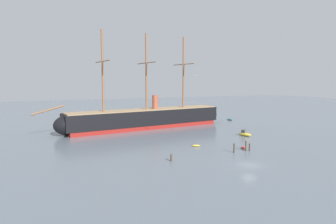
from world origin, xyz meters
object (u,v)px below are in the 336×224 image
Objects in this scene: mooring_piling_nearest at (246,146)px; dinghy_foreground_right at (243,147)px; motorboat_distant_centre at (146,120)px; dinghy_far_right at (230,119)px; mooring_piling_left_pair at (249,147)px; mooring_piling_midwater at (171,158)px; dinghy_near_centre at (196,146)px; mooring_piling_right_pair at (234,148)px; tall_ship at (147,118)px; motorboat_mid_right at (245,134)px; seagull_in_flight at (196,75)px.

dinghy_foreground_right is at bearing 65.83° from mooring_piling_nearest.
mooring_piling_nearest reaches higher than motorboat_distant_centre.
dinghy_foreground_right is 47.42m from dinghy_far_right.
mooring_piling_midwater is at bearing -178.08° from mooring_piling_left_pair.
mooring_piling_left_pair reaches higher than dinghy_near_centre.
mooring_piling_left_pair reaches higher than dinghy_far_right.
mooring_piling_right_pair is 14.99m from mooring_piling_midwater.
tall_ship is 31.43m from motorboat_mid_right.
dinghy_foreground_right is 10.72m from dinghy_near_centre.
tall_ship is 14.64× the size of motorboat_mid_right.
dinghy_near_centre is (2.01, -29.45, -3.06)m from tall_ship.
mooring_piling_nearest is (-0.91, -2.02, 0.86)m from dinghy_foreground_right.
seagull_in_flight is at bearing 137.38° from dinghy_foreground_right.
motorboat_distant_centre reaches higher than mooring_piling_midwater.
motorboat_distant_centre is at bearing 95.90° from mooring_piling_left_pair.
tall_ship reaches higher than mooring_piling_left_pair.
dinghy_far_right is at bearing 44.38° from seagull_in_flight.
motorboat_mid_right reaches higher than mooring_piling_midwater.
motorboat_mid_right is 24.67m from seagull_in_flight.
mooring_piling_nearest is (-10.82, -14.04, 0.51)m from motorboat_mid_right.
motorboat_distant_centre is 53.33m from mooring_piling_nearest.
mooring_piling_nearest is (-25.93, -42.30, 0.79)m from dinghy_far_right.
tall_ship is 39.38m from mooring_piling_midwater.
dinghy_foreground_right is 1.58× the size of mooring_piling_midwater.
dinghy_foreground_right is at bearing -121.86° from dinghy_far_right.
tall_ship is 30.88m from seagull_in_flight.
tall_ship is 37.15m from dinghy_foreground_right.
dinghy_near_centre is at bearing 40.78° from mooring_piling_midwater.
dinghy_foreground_right is at bearing -83.58° from motorboat_distant_centre.
mooring_piling_right_pair is (-29.36, -42.68, 0.70)m from dinghy_far_right.
dinghy_far_right is 61.97m from mooring_piling_midwater.
motorboat_distant_centre is at bearing 160.65° from dinghy_far_right.
seagull_in_flight reaches higher than mooring_piling_nearest.
tall_ship is 46.01× the size of mooring_piling_midwater.
motorboat_distant_centre is (3.19, 45.17, 0.29)m from dinghy_near_centre.
dinghy_foreground_right is at bearing -72.80° from tall_ship.
mooring_piling_nearest is at bearing 3.13° from mooring_piling_midwater.
mooring_piling_nearest is 1.81× the size of seagull_in_flight.
mooring_piling_right_pair is at bearing -179.80° from mooring_piling_left_pair.
dinghy_near_centre is at bearing 136.40° from mooring_piling_left_pair.
motorboat_mid_right is 3.14× the size of mooring_piling_midwater.
mooring_piling_right_pair reaches higher than dinghy_foreground_right.
motorboat_mid_right is 17.74m from mooring_piling_nearest.
dinghy_foreground_right is 0.57× the size of motorboat_distant_centre.
seagull_in_flight is at bearing -84.57° from tall_ship.
dinghy_foreground_right is 5.01m from mooring_piling_right_pair.
tall_ship is at bearing 107.20° from dinghy_foreground_right.
tall_ship is at bearing 105.87° from mooring_piling_left_pair.
mooring_piling_left_pair is (5.53, -53.47, 0.30)m from motorboat_distant_centre.
mooring_piling_nearest is 1.34× the size of mooring_piling_left_pair.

